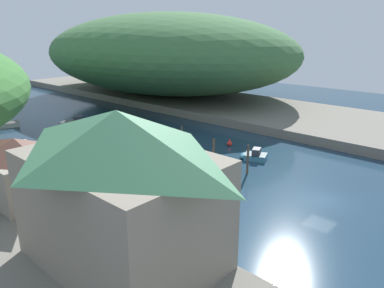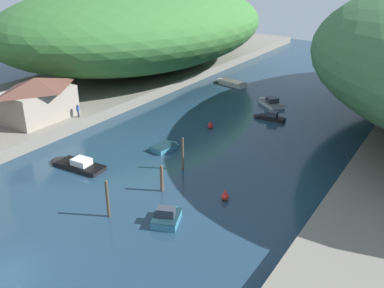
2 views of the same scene
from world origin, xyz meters
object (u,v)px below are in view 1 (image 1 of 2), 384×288
boat_moored_right (140,153)px  boat_yellow_tender (156,183)px  boat_open_rowboat (253,156)px  boat_white_cruiser (107,125)px  person_on_quay (42,166)px  channel_buoy_near (230,143)px  channel_buoy_far (108,139)px  boathouse_shed (18,166)px  boat_cabin_cruiser (75,121)px  waterfront_building (121,187)px

boat_moored_right → boat_yellow_tender: bearing=-112.2°
boat_open_rowboat → boat_white_cruiser: boat_open_rowboat is taller
boat_moored_right → person_on_quay: size_ratio=2.06×
channel_buoy_near → channel_buoy_far: (-9.61, 13.79, -0.01)m
boat_open_rowboat → channel_buoy_near: boat_open_rowboat is taller
boathouse_shed → person_on_quay: size_ratio=5.02×
boat_yellow_tender → boat_moored_right: boat_yellow_tender is taller
boat_white_cruiser → boat_moored_right: bearing=157.6°
boat_moored_right → person_on_quay: person_on_quay is taller
channel_buoy_near → channel_buoy_far: size_ratio=1.02×
boat_yellow_tender → boat_white_cruiser: size_ratio=1.49×
boat_open_rowboat → boat_cabin_cruiser: size_ratio=0.72×
boathouse_shed → boat_cabin_cruiser: (19.45, 23.87, -3.59)m
boat_moored_right → channel_buoy_far: channel_buoy_far is taller
waterfront_building → boat_cabin_cruiser: (19.32, 37.95, -5.85)m
boat_open_rowboat → boat_moored_right: (-8.24, 11.15, -0.16)m
boat_white_cruiser → channel_buoy_near: bearing=-167.8°
channel_buoy_near → person_on_quay: 23.99m
boat_open_rowboat → boat_moored_right: boat_open_rowboat is taller
boathouse_shed → boat_open_rowboat: size_ratio=2.32×
boat_yellow_tender → channel_buoy_far: 17.32m
boat_moored_right → person_on_quay: 12.92m
boat_moored_right → channel_buoy_far: size_ratio=3.48×
boat_cabin_cruiser → person_on_quay: 26.47m
boat_cabin_cruiser → boat_white_cruiser: size_ratio=1.20×
boat_yellow_tender → waterfront_building: bearing=126.2°
boat_white_cruiser → person_on_quay: 23.98m
channel_buoy_far → channel_buoy_near: bearing=-55.1°
channel_buoy_near → waterfront_building: bearing=-156.3°
boat_cabin_cruiser → boat_yellow_tender: (-8.29, -28.79, -0.06)m
boathouse_shed → boat_open_rowboat: 25.76m
boat_yellow_tender → channel_buoy_far: size_ratio=6.38×
boat_open_rowboat → boat_white_cruiser: (-2.55, 25.79, -0.09)m
boat_open_rowboat → channel_buoy_near: 5.71m
channel_buoy_near → boat_moored_right: bearing=150.7°
boat_open_rowboat → boat_yellow_tender: (-13.19, 2.72, -0.12)m
waterfront_building → channel_buoy_far: waterfront_building is taller
channel_buoy_far → person_on_quay: 16.20m
boat_cabin_cruiser → boat_open_rowboat: bearing=-133.9°
boat_cabin_cruiser → boat_yellow_tender: boat_cabin_cruiser is taller
boat_cabin_cruiser → boat_moored_right: size_ratio=1.47×
boat_cabin_cruiser → person_on_quay: person_on_quay is taller
boathouse_shed → boat_yellow_tender: (11.16, -4.92, -3.64)m
boat_cabin_cruiser → channel_buoy_near: 27.27m
boat_cabin_cruiser → boat_moored_right: boat_cabin_cruiser is taller
waterfront_building → channel_buoy_far: bearing=56.4°
person_on_quay → boat_yellow_tender: bearing=-151.7°
boat_moored_right → boat_open_rowboat: bearing=-45.4°
boat_open_rowboat → boat_yellow_tender: 13.46m
waterfront_building → boathouse_shed: size_ratio=1.46×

